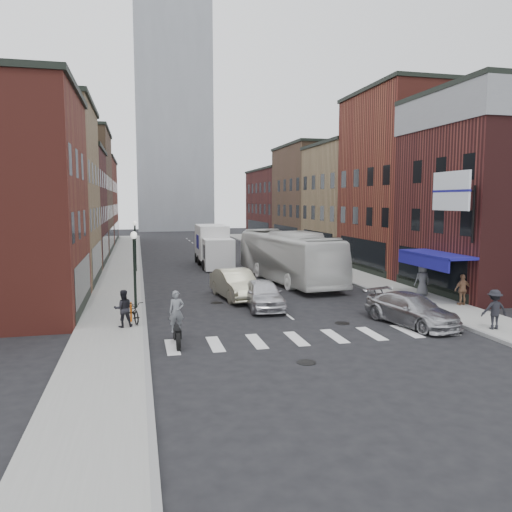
# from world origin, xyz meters

# --- Properties ---
(ground) EXTENTS (160.00, 160.00, 0.00)m
(ground) POSITION_xyz_m (0.00, 0.00, 0.00)
(ground) COLOR black
(ground) RESTS_ON ground
(sidewalk_left) EXTENTS (3.00, 74.00, 0.15)m
(sidewalk_left) POSITION_xyz_m (-8.50, 22.00, 0.07)
(sidewalk_left) COLOR gray
(sidewalk_left) RESTS_ON ground
(sidewalk_right) EXTENTS (3.00, 74.00, 0.15)m
(sidewalk_right) POSITION_xyz_m (8.50, 22.00, 0.07)
(sidewalk_right) COLOR gray
(sidewalk_right) RESTS_ON ground
(curb_left) EXTENTS (0.20, 74.00, 0.16)m
(curb_left) POSITION_xyz_m (-7.00, 22.00, 0.00)
(curb_left) COLOR gray
(curb_left) RESTS_ON ground
(curb_right) EXTENTS (0.20, 74.00, 0.16)m
(curb_right) POSITION_xyz_m (7.00, 22.00, 0.00)
(curb_right) COLOR gray
(curb_right) RESTS_ON ground
(crosswalk_stripes) EXTENTS (12.00, 2.20, 0.01)m
(crosswalk_stripes) POSITION_xyz_m (0.00, -3.00, 0.00)
(crosswalk_stripes) COLOR silver
(crosswalk_stripes) RESTS_ON ground
(bldg_left_mid_a) EXTENTS (10.30, 10.20, 12.30)m
(bldg_left_mid_a) POSITION_xyz_m (-14.99, 14.00, 6.15)
(bldg_left_mid_a) COLOR #937551
(bldg_left_mid_a) RESTS_ON ground
(bldg_left_mid_b) EXTENTS (10.30, 10.20, 10.30)m
(bldg_left_mid_b) POSITION_xyz_m (-14.99, 24.00, 5.15)
(bldg_left_mid_b) COLOR #3F1716
(bldg_left_mid_b) RESTS_ON ground
(bldg_left_far_a) EXTENTS (10.30, 12.20, 13.30)m
(bldg_left_far_a) POSITION_xyz_m (-14.99, 35.00, 6.65)
(bldg_left_far_a) COLOR brown
(bldg_left_far_a) RESTS_ON ground
(bldg_left_far_b) EXTENTS (10.30, 16.20, 11.30)m
(bldg_left_far_b) POSITION_xyz_m (-14.99, 49.00, 5.65)
(bldg_left_far_b) COLOR maroon
(bldg_left_far_b) RESTS_ON ground
(bldg_right_corner) EXTENTS (10.30, 9.20, 12.30)m
(bldg_right_corner) POSITION_xyz_m (14.99, 4.50, 6.15)
(bldg_right_corner) COLOR #3F1716
(bldg_right_corner) RESTS_ON ground
(bldg_right_mid_a) EXTENTS (10.30, 10.20, 14.30)m
(bldg_right_mid_a) POSITION_xyz_m (15.00, 14.00, 7.15)
(bldg_right_mid_a) COLOR maroon
(bldg_right_mid_a) RESTS_ON ground
(bldg_right_mid_b) EXTENTS (10.30, 10.20, 11.30)m
(bldg_right_mid_b) POSITION_xyz_m (14.99, 24.00, 5.65)
(bldg_right_mid_b) COLOR #937551
(bldg_right_mid_b) RESTS_ON ground
(bldg_right_far_a) EXTENTS (10.30, 12.20, 12.30)m
(bldg_right_far_a) POSITION_xyz_m (14.99, 35.00, 6.15)
(bldg_right_far_a) COLOR brown
(bldg_right_far_a) RESTS_ON ground
(bldg_right_far_b) EXTENTS (10.30, 16.20, 10.30)m
(bldg_right_far_b) POSITION_xyz_m (14.99, 49.00, 5.15)
(bldg_right_far_b) COLOR #3F1716
(bldg_right_far_b) RESTS_ON ground
(awning_blue) EXTENTS (1.80, 5.00, 0.78)m
(awning_blue) POSITION_xyz_m (8.93, 2.50, 2.63)
(awning_blue) COLOR navy
(awning_blue) RESTS_ON ground
(billboard_sign) EXTENTS (1.52, 3.00, 3.70)m
(billboard_sign) POSITION_xyz_m (8.59, 0.50, 6.13)
(billboard_sign) COLOR black
(billboard_sign) RESTS_ON ground
(distant_tower) EXTENTS (14.00, 14.00, 50.00)m
(distant_tower) POSITION_xyz_m (0.00, 78.00, 25.00)
(distant_tower) COLOR #9399A0
(distant_tower) RESTS_ON ground
(streetlamp_near) EXTENTS (0.32, 1.22, 4.11)m
(streetlamp_near) POSITION_xyz_m (-7.40, 4.00, 2.91)
(streetlamp_near) COLOR black
(streetlamp_near) RESTS_ON ground
(streetlamp_far) EXTENTS (0.32, 1.22, 4.11)m
(streetlamp_far) POSITION_xyz_m (-7.40, 18.00, 2.91)
(streetlamp_far) COLOR black
(streetlamp_far) RESTS_ON ground
(bike_rack) EXTENTS (0.08, 0.68, 0.80)m
(bike_rack) POSITION_xyz_m (-7.60, 1.30, 0.55)
(bike_rack) COLOR #D8590C
(bike_rack) RESTS_ON sidewalk_left
(box_truck) EXTENTS (2.60, 8.16, 3.53)m
(box_truck) POSITION_xyz_m (-0.80, 20.63, 1.74)
(box_truck) COLOR silver
(box_truck) RESTS_ON ground
(motorcycle_rider) EXTENTS (0.61, 2.16, 2.20)m
(motorcycle_rider) POSITION_xyz_m (-5.80, -2.78, 1.03)
(motorcycle_rider) COLOR black
(motorcycle_rider) RESTS_ON ground
(transit_bus) EXTENTS (4.29, 13.09, 3.58)m
(transit_bus) POSITION_xyz_m (3.09, 11.24, 1.79)
(transit_bus) COLOR silver
(transit_bus) RESTS_ON ground
(sedan_left_near) EXTENTS (2.07, 4.60, 1.53)m
(sedan_left_near) POSITION_xyz_m (-0.80, 3.00, 0.77)
(sedan_left_near) COLOR silver
(sedan_left_near) RESTS_ON ground
(sedan_left_far) EXTENTS (2.45, 5.34, 1.70)m
(sedan_left_far) POSITION_xyz_m (-1.69, 6.00, 0.85)
(sedan_left_far) COLOR beige
(sedan_left_far) RESTS_ON ground
(curb_car) EXTENTS (3.22, 5.27, 1.43)m
(curb_car) POSITION_xyz_m (5.00, -1.97, 0.71)
(curb_car) COLOR #ACACB0
(curb_car) RESTS_ON ground
(parked_bicycle) EXTENTS (1.12, 2.00, 0.99)m
(parked_bicycle) POSITION_xyz_m (-7.50, 0.94, 0.65)
(parked_bicycle) COLOR black
(parked_bicycle) RESTS_ON sidewalk_left
(ped_left_solo) EXTENTS (0.86, 0.58, 1.66)m
(ped_left_solo) POSITION_xyz_m (-7.92, 0.10, 0.98)
(ped_left_solo) COLOR black
(ped_left_solo) RESTS_ON sidewalk_left
(ped_right_a) EXTENTS (1.19, 0.73, 1.73)m
(ped_right_a) POSITION_xyz_m (7.78, -4.00, 1.02)
(ped_right_a) COLOR black
(ped_right_a) RESTS_ON sidewalk_right
(ped_right_b) EXTENTS (1.00, 0.54, 1.67)m
(ped_right_b) POSITION_xyz_m (9.60, 0.69, 0.98)
(ped_right_b) COLOR #8E6548
(ped_right_b) RESTS_ON sidewalk_right
(ped_right_c) EXTENTS (0.94, 0.63, 1.88)m
(ped_right_c) POSITION_xyz_m (8.99, 3.59, 1.09)
(ped_right_c) COLOR #525359
(ped_right_c) RESTS_ON sidewalk_right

